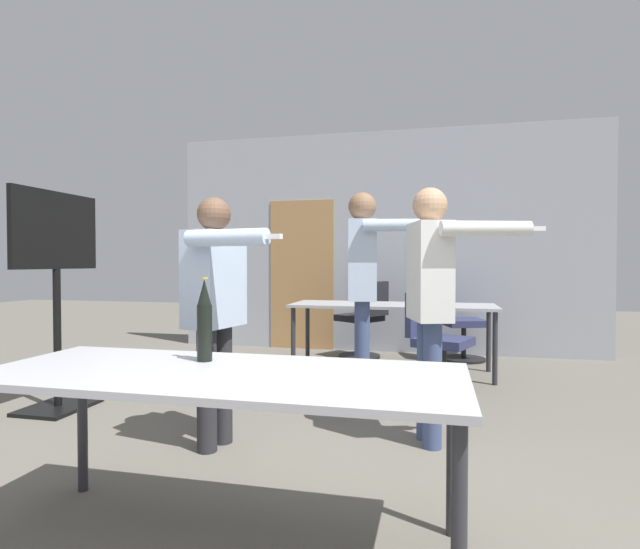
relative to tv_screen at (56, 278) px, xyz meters
The scene contains 12 objects.
back_wall 3.99m from the tv_screen, 55.48° to the left, with size 5.66×0.12×2.94m.
conference_table_near 2.66m from the tv_screen, 35.94° to the right, with size 1.98×0.79×0.74m.
conference_table_far 3.22m from the tv_screen, 37.63° to the left, with size 2.16×0.73×0.74m.
tv_screen is the anchor object (origin of this frame).
person_far_watching 2.96m from the tv_screen, ahead, with size 0.85×0.55×1.68m.
person_near_casual 2.52m from the tv_screen, 19.22° to the left, with size 0.87×0.61×1.79m.
person_center_tall 1.69m from the tv_screen, 16.57° to the right, with size 0.72×0.69×1.61m.
office_chair_near_pushed 4.35m from the tv_screen, 41.05° to the left, with size 0.63×0.59×0.92m.
office_chair_mid_tucked 3.49m from the tv_screen, 51.99° to the left, with size 0.68×0.66×0.96m.
office_chair_far_left 3.34m from the tv_screen, 24.42° to the left, with size 0.65×0.61×0.91m.
beer_bottle 2.40m from the tv_screen, 34.77° to the right, with size 0.07×0.07×0.38m.
drink_cup 3.60m from the tv_screen, 32.47° to the left, with size 0.07×0.07×0.10m.
Camera 1 is at (0.71, -1.50, 1.19)m, focal length 28.00 mm.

